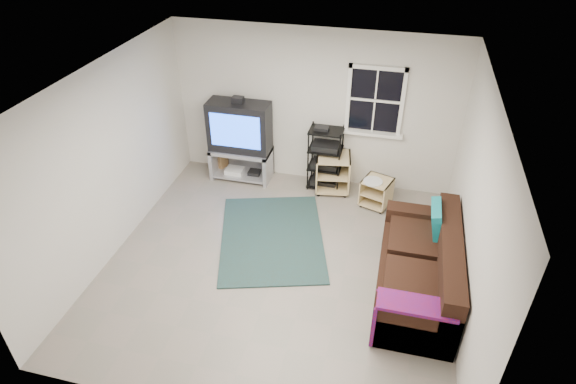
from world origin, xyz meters
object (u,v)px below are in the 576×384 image
(side_table_left, at_px, (333,170))
(sofa, at_px, (420,271))
(tv_unit, at_px, (240,135))
(side_table_right, at_px, (377,190))
(av_rack, at_px, (325,162))

(side_table_left, distance_m, sofa, 2.56)
(tv_unit, xyz_separation_m, side_table_right, (2.35, -0.28, -0.55))
(side_table_left, xyz_separation_m, side_table_right, (0.76, -0.31, -0.07))
(av_rack, bearing_deg, side_table_right, -20.48)
(side_table_right, height_order, sofa, sofa)
(tv_unit, relative_size, side_table_left, 2.33)
(av_rack, relative_size, sofa, 0.52)
(av_rack, relative_size, side_table_right, 2.04)
(tv_unit, height_order, av_rack, tv_unit)
(av_rack, distance_m, side_table_left, 0.20)
(av_rack, bearing_deg, side_table_left, -12.15)
(tv_unit, distance_m, side_table_right, 2.43)
(av_rack, relative_size, side_table_left, 1.70)
(side_table_left, xyz_separation_m, sofa, (1.46, -2.11, -0.01))
(tv_unit, bearing_deg, sofa, -34.42)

